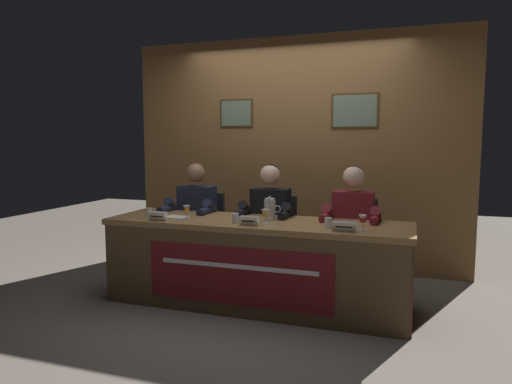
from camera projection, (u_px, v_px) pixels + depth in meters
name	position (u px, v px, depth m)	size (l,w,h in m)	color
ground_plane	(256.00, 304.00, 4.07)	(12.00, 12.00, 0.00)	#70665B
wall_back_panelled	(294.00, 153.00, 5.21)	(3.85, 0.14, 2.60)	brown
conference_table	(252.00, 251.00, 3.92)	(2.65, 0.75, 0.75)	olive
chair_left	(202.00, 237.00, 4.79)	(0.44, 0.44, 0.90)	black
panelist_left	(193.00, 214.00, 4.58)	(0.51, 0.48, 1.23)	black
nameplate_left	(158.00, 216.00, 3.97)	(0.17, 0.06, 0.08)	white
juice_glass_left	(187.00, 210.00, 4.05)	(0.06, 0.06, 0.12)	white
water_cup_left	(149.00, 213.00, 4.15)	(0.06, 0.06, 0.08)	silver
chair_center	(274.00, 243.00, 4.54)	(0.44, 0.44, 0.90)	black
panelist_center	(268.00, 218.00, 4.33)	(0.51, 0.48, 1.23)	black
nameplate_center	(249.00, 221.00, 3.73)	(0.16, 0.06, 0.08)	white
juice_glass_center	(265.00, 214.00, 3.81)	(0.06, 0.06, 0.12)	white
water_cup_center	(235.00, 219.00, 3.86)	(0.06, 0.06, 0.08)	silver
chair_right	(354.00, 248.00, 4.30)	(0.44, 0.44, 0.90)	black
panelist_right	(352.00, 223.00, 4.08)	(0.51, 0.48, 1.23)	black
nameplate_right	(344.00, 227.00, 3.48)	(0.18, 0.06, 0.08)	white
juice_glass_right	(363.00, 220.00, 3.51)	(0.06, 0.06, 0.12)	white
water_cup_right	(328.00, 223.00, 3.62)	(0.06, 0.06, 0.08)	silver
water_pitcher_central	(270.00, 209.00, 4.01)	(0.15, 0.10, 0.21)	silver
document_stack_left	(176.00, 217.00, 4.12)	(0.23, 0.18, 0.01)	white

